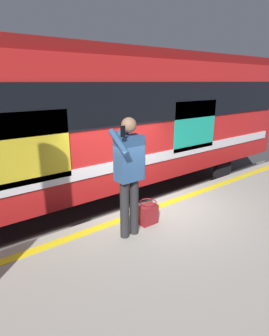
# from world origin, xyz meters

# --- Properties ---
(ground_plane) EXTENTS (25.13, 25.13, 0.00)m
(ground_plane) POSITION_xyz_m (0.00, 0.00, 0.00)
(ground_plane) COLOR #3D3D3F
(platform) EXTENTS (12.31, 4.15, 1.05)m
(platform) POSITION_xyz_m (0.00, 2.07, 0.53)
(platform) COLOR #9E998E
(platform) RESTS_ON ground
(safety_line) EXTENTS (12.07, 0.16, 0.01)m
(safety_line) POSITION_xyz_m (0.00, 0.30, 1.06)
(safety_line) COLOR yellow
(safety_line) RESTS_ON platform
(track_rail_near) EXTENTS (16.01, 0.08, 0.16)m
(track_rail_near) POSITION_xyz_m (0.00, -1.66, 0.08)
(track_rail_near) COLOR slate
(track_rail_near) RESTS_ON ground
(track_rail_far) EXTENTS (16.01, 0.08, 0.16)m
(track_rail_far) POSITION_xyz_m (0.00, -3.10, 0.08)
(track_rail_far) COLOR slate
(track_rail_far) RESTS_ON ground
(train_carriage) EXTENTS (12.51, 2.93, 3.95)m
(train_carriage) POSITION_xyz_m (-0.31, -2.37, 2.51)
(train_carriage) COLOR red
(train_carriage) RESTS_ON ground
(passenger) EXTENTS (0.57, 0.55, 1.85)m
(passenger) POSITION_xyz_m (0.93, 0.77, 2.15)
(passenger) COLOR #262628
(passenger) RESTS_ON platform
(handbag) EXTENTS (0.31, 0.29, 0.41)m
(handbag) POSITION_xyz_m (0.47, 0.68, 1.24)
(handbag) COLOR maroon
(handbag) RESTS_ON platform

